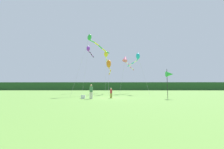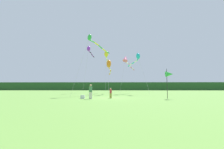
{
  "view_description": "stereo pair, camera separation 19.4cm",
  "coord_description": "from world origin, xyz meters",
  "px_view_note": "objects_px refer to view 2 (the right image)",
  "views": [
    {
      "loc": [
        0.31,
        -18.33,
        1.39
      ],
      "look_at": [
        0.0,
        6.0,
        3.58
      ],
      "focal_mm": 22.51,
      "sensor_mm": 36.0,
      "label": 1
    },
    {
      "loc": [
        0.5,
        -18.33,
        1.39
      ],
      "look_at": [
        0.0,
        6.0,
        3.58
      ],
      "focal_mm": 22.51,
      "sensor_mm": 36.0,
      "label": 2
    }
  ],
  "objects_px": {
    "kite_yellow": "(106,56)",
    "kite_cyan": "(137,57)",
    "cooler_box": "(83,97)",
    "kite_orange": "(109,65)",
    "banner_flag_pole": "(169,74)",
    "kite_green": "(93,40)",
    "person_adult": "(91,91)",
    "person_child": "(111,92)",
    "kite_purple": "(89,50)",
    "kite_rainbow": "(126,60)"
  },
  "relations": [
    {
      "from": "kite_yellow",
      "to": "kite_cyan",
      "type": "xyz_separation_m",
      "value": [
        6.46,
        -3.47,
        -1.19
      ]
    },
    {
      "from": "banner_flag_pole",
      "to": "kite_cyan",
      "type": "relative_size",
      "value": 0.44
    },
    {
      "from": "person_adult",
      "to": "kite_green",
      "type": "xyz_separation_m",
      "value": [
        -1.18,
        8.36,
        9.0
      ]
    },
    {
      "from": "banner_flag_pole",
      "to": "kite_purple",
      "type": "bearing_deg",
      "value": 128.22
    },
    {
      "from": "cooler_box",
      "to": "kite_green",
      "type": "height_order",
      "value": "kite_green"
    },
    {
      "from": "kite_orange",
      "to": "banner_flag_pole",
      "type": "bearing_deg",
      "value": -49.66
    },
    {
      "from": "kite_yellow",
      "to": "kite_orange",
      "type": "height_order",
      "value": "kite_yellow"
    },
    {
      "from": "banner_flag_pole",
      "to": "kite_orange",
      "type": "height_order",
      "value": "kite_orange"
    },
    {
      "from": "banner_flag_pole",
      "to": "kite_yellow",
      "type": "distance_m",
      "value": 17.41
    },
    {
      "from": "banner_flag_pole",
      "to": "kite_purple",
      "type": "xyz_separation_m",
      "value": [
        -13.41,
        17.03,
        7.9
      ]
    },
    {
      "from": "kite_orange",
      "to": "kite_green",
      "type": "bearing_deg",
      "value": -144.5
    },
    {
      "from": "cooler_box",
      "to": "kite_green",
      "type": "xyz_separation_m",
      "value": [
        -0.16,
        7.95,
        9.75
      ]
    },
    {
      "from": "person_child",
      "to": "banner_flag_pole",
      "type": "relative_size",
      "value": 0.35
    },
    {
      "from": "person_child",
      "to": "kite_cyan",
      "type": "xyz_separation_m",
      "value": [
        5.07,
        10.43,
        6.69
      ]
    },
    {
      "from": "person_child",
      "to": "kite_green",
      "type": "bearing_deg",
      "value": 115.74
    },
    {
      "from": "kite_rainbow",
      "to": "kite_orange",
      "type": "height_order",
      "value": "kite_rainbow"
    },
    {
      "from": "kite_orange",
      "to": "kite_purple",
      "type": "distance_m",
      "value": 10.63
    },
    {
      "from": "cooler_box",
      "to": "banner_flag_pole",
      "type": "relative_size",
      "value": 0.13
    },
    {
      "from": "person_child",
      "to": "kite_orange",
      "type": "height_order",
      "value": "kite_orange"
    },
    {
      "from": "kite_rainbow",
      "to": "person_child",
      "type": "bearing_deg",
      "value": -103.37
    },
    {
      "from": "person_child",
      "to": "kite_green",
      "type": "height_order",
      "value": "kite_green"
    },
    {
      "from": "person_child",
      "to": "cooler_box",
      "type": "distance_m",
      "value": 3.47
    },
    {
      "from": "kite_yellow",
      "to": "kite_green",
      "type": "height_order",
      "value": "kite_green"
    },
    {
      "from": "person_adult",
      "to": "person_child",
      "type": "xyz_separation_m",
      "value": [
        2.35,
        1.03,
        -0.24
      ]
    },
    {
      "from": "person_child",
      "to": "person_adult",
      "type": "bearing_deg",
      "value": -156.28
    },
    {
      "from": "kite_yellow",
      "to": "kite_cyan",
      "type": "relative_size",
      "value": 1.15
    },
    {
      "from": "banner_flag_pole",
      "to": "kite_orange",
      "type": "bearing_deg",
      "value": 130.34
    },
    {
      "from": "kite_purple",
      "to": "person_child",
      "type": "bearing_deg",
      "value": -70.5
    },
    {
      "from": "kite_orange",
      "to": "kite_purple",
      "type": "xyz_separation_m",
      "value": [
        -5.39,
        7.59,
        5.14
      ]
    },
    {
      "from": "banner_flag_pole",
      "to": "kite_cyan",
      "type": "distance_m",
      "value": 11.6
    },
    {
      "from": "person_child",
      "to": "kite_purple",
      "type": "xyz_separation_m",
      "value": [
        -6.01,
        16.99,
        10.17
      ]
    },
    {
      "from": "banner_flag_pole",
      "to": "kite_green",
      "type": "distance_m",
      "value": 14.91
    },
    {
      "from": "kite_orange",
      "to": "cooler_box",
      "type": "bearing_deg",
      "value": -105.36
    },
    {
      "from": "kite_rainbow",
      "to": "kite_yellow",
      "type": "bearing_deg",
      "value": 164.06
    },
    {
      "from": "cooler_box",
      "to": "kite_rainbow",
      "type": "height_order",
      "value": "kite_rainbow"
    },
    {
      "from": "person_adult",
      "to": "kite_green",
      "type": "distance_m",
      "value": 12.34
    },
    {
      "from": "person_adult",
      "to": "kite_rainbow",
      "type": "xyz_separation_m",
      "value": [
        5.36,
        13.68,
        6.43
      ]
    },
    {
      "from": "kite_rainbow",
      "to": "kite_cyan",
      "type": "relative_size",
      "value": 1.03
    },
    {
      "from": "banner_flag_pole",
      "to": "kite_cyan",
      "type": "height_order",
      "value": "kite_cyan"
    },
    {
      "from": "kite_yellow",
      "to": "kite_green",
      "type": "xyz_separation_m",
      "value": [
        -2.14,
        -6.58,
        1.37
      ]
    },
    {
      "from": "banner_flag_pole",
      "to": "kite_cyan",
      "type": "xyz_separation_m",
      "value": [
        -2.33,
        10.47,
        4.42
      ]
    },
    {
      "from": "cooler_box",
      "to": "kite_orange",
      "type": "relative_size",
      "value": 0.07
    },
    {
      "from": "cooler_box",
      "to": "kite_cyan",
      "type": "height_order",
      "value": "kite_cyan"
    },
    {
      "from": "kite_green",
      "to": "kite_yellow",
      "type": "bearing_deg",
      "value": 72.02
    },
    {
      "from": "kite_orange",
      "to": "kite_cyan",
      "type": "relative_size",
      "value": 0.88
    },
    {
      "from": "kite_green",
      "to": "kite_cyan",
      "type": "distance_m",
      "value": 9.5
    },
    {
      "from": "person_adult",
      "to": "banner_flag_pole",
      "type": "distance_m",
      "value": 10.0
    },
    {
      "from": "person_adult",
      "to": "cooler_box",
      "type": "bearing_deg",
      "value": 158.32
    },
    {
      "from": "cooler_box",
      "to": "person_child",
      "type": "bearing_deg",
      "value": 10.5
    },
    {
      "from": "kite_green",
      "to": "kite_orange",
      "type": "xyz_separation_m",
      "value": [
        2.91,
        2.07,
        -4.21
      ]
    }
  ]
}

